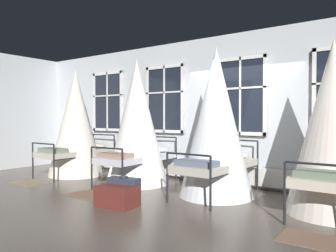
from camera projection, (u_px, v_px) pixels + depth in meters
ground at (214, 197)px, 5.99m from camera, size 23.27×23.27×0.00m
back_wall_with_windows at (242, 110)px, 6.97m from camera, size 12.64×0.10×3.23m
window_bank at (240, 136)px, 6.89m from camera, size 8.95×0.10×2.64m
cot_first at (76, 124)px, 8.31m from camera, size 1.36×1.90×2.64m
cot_second at (137, 124)px, 7.20m from camera, size 1.36×1.90×2.71m
cot_third at (216, 124)px, 6.05m from camera, size 1.36×1.91×2.74m
cot_fourth at (333, 129)px, 4.92m from camera, size 1.36×1.89×2.62m
rug_first at (29, 183)px, 7.28m from camera, size 0.82×0.59×0.01m
rug_second at (89, 195)px, 6.14m from camera, size 0.81×0.58×0.01m
rug_fourth at (315, 240)px, 3.86m from camera, size 0.80×0.57×0.01m
suitcase_dark at (124, 191)px, 5.52m from camera, size 0.58×0.29×0.47m
travel_trunk at (117, 196)px, 5.35m from camera, size 0.67×0.45×0.34m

